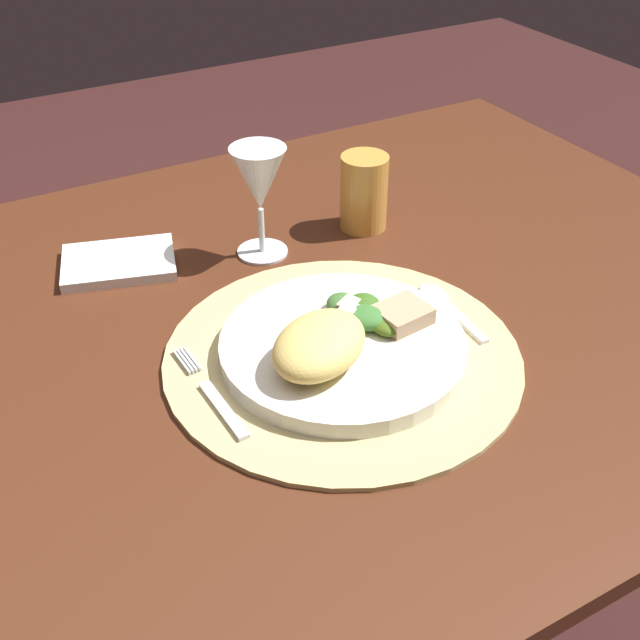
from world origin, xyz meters
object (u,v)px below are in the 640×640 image
wine_glass (259,183)px  dining_table (250,418)px  spoon (442,301)px  amber_tumbler (364,192)px  napkin (119,262)px  dinner_plate (343,347)px  fork (213,395)px

wine_glass → dining_table: bearing=-123.3°
spoon → wine_glass: 0.27m
wine_glass → amber_tumbler: wine_glass is taller
napkin → amber_tumbler: bearing=-10.5°
dining_table → wine_glass: wine_glass is taller
napkin → wine_glass: size_ratio=0.95×
spoon → dinner_plate: bearing=-170.4°
wine_glass → dinner_plate: bearing=-95.2°
dining_table → dinner_plate: dinner_plate is taller
dining_table → spoon: (0.23, -0.07, 0.14)m
wine_glass → amber_tumbler: bearing=-1.0°
spoon → napkin: 0.41m
fork → napkin: (-0.00, 0.30, -0.00)m
spoon → amber_tumbler: 0.22m
dining_table → napkin: (-0.08, 0.20, 0.14)m
spoon → fork: bearing=-175.7°
napkin → amber_tumbler: amber_tumbler is taller
dinner_plate → napkin: size_ratio=1.89×
dining_table → dinner_plate: size_ratio=5.30×
spoon → napkin: bearing=137.9°
spoon → dining_table: bearing=161.8°
spoon → napkin: (-0.31, 0.28, -0.00)m
dinner_plate → spoon: dinner_plate is taller
spoon → wine_glass: bearing=121.0°
napkin → wine_glass: bearing=-18.4°
wine_glass → amber_tumbler: (0.15, -0.00, -0.05)m
dining_table → dinner_plate: (0.07, -0.10, 0.15)m
spoon → amber_tumbler: bearing=83.9°
spoon → amber_tumbler: (0.02, 0.22, 0.04)m
napkin → dinner_plate: bearing=-63.1°
dinner_plate → wine_glass: (0.02, 0.24, 0.09)m
dining_table → napkin: napkin is taller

